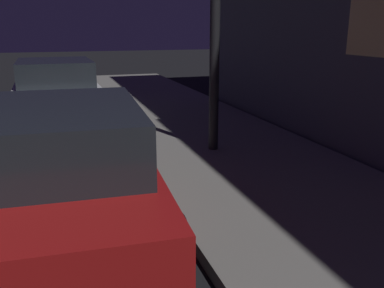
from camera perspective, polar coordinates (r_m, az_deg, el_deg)
car_red at (r=4.47m, az=-17.32°, el=-3.63°), size 2.15×4.15×1.43m
car_white at (r=10.31m, az=-18.21°, el=7.02°), size 2.15×4.32×1.43m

